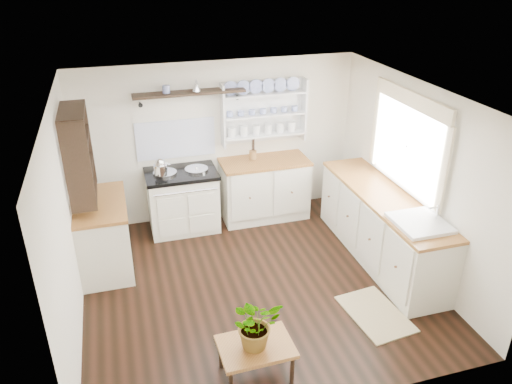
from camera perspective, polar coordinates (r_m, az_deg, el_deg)
floor at (r=6.13m, az=-0.03°, el=-10.36°), size 4.00×3.80×0.01m
wall_back at (r=7.22m, az=-4.30°, el=5.81°), size 4.00×0.02×2.30m
wall_right at (r=6.33m, az=17.61°, el=1.61°), size 0.02×3.80×2.30m
wall_left at (r=5.39m, az=-20.95°, el=-3.38°), size 0.02×3.80×2.30m
ceiling at (r=5.11m, az=-0.04°, el=10.85°), size 4.00×3.80×0.01m
window at (r=6.27m, az=17.00°, el=5.56°), size 0.08×1.55×1.22m
aga_cooker at (r=7.11m, az=-8.35°, el=-0.92°), size 0.98×0.69×0.91m
back_cabinets at (r=7.36m, az=0.95°, el=0.46°), size 1.27×0.63×0.90m
right_cabinets at (r=6.56m, az=14.14°, el=-3.82°), size 0.62×2.43×0.90m
belfast_sink at (r=5.86m, az=18.07°, el=-4.38°), size 0.55×0.60×0.45m
left_cabinets at (r=6.48m, az=-17.00°, el=-4.61°), size 0.62×1.13×0.90m
plate_rack at (r=7.21m, az=0.77°, el=9.26°), size 1.20×0.22×0.90m
high_shelf at (r=6.81m, az=-7.63°, el=11.10°), size 1.50×0.29×0.16m
left_shelving at (r=6.03m, az=-19.66°, el=4.19°), size 0.28×0.80×1.05m
kettle at (r=6.73m, az=-10.87°, el=2.84°), size 0.18×0.18×0.22m
utensil_crock at (r=7.19m, az=-0.36°, el=4.26°), size 0.11×0.11×0.13m
center_table at (r=4.82m, az=-0.03°, el=-17.48°), size 0.69×0.50×0.37m
potted_plant at (r=4.62m, az=-0.03°, el=-14.82°), size 0.52×0.48×0.50m
floor_rug at (r=5.83m, az=13.47°, el=-13.38°), size 0.64×0.90×0.02m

